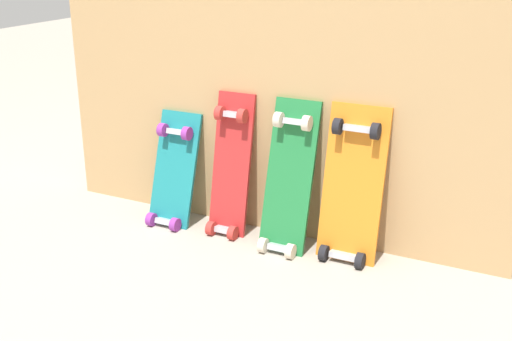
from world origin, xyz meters
TOP-DOWN VIEW (x-y plane):
  - ground_plane at (0.00, 0.00)m, footprint 12.00×12.00m
  - plywood_wall_panel at (0.00, 0.07)m, footprint 2.01×0.04m
  - skateboard_teal at (-0.41, -0.05)m, footprint 0.20×0.23m
  - skateboard_red at (-0.14, -0.03)m, footprint 0.17×0.19m
  - skateboard_green at (0.14, -0.06)m, footprint 0.19×0.24m
  - skateboard_orange at (0.40, -0.03)m, footprint 0.24×0.20m

SIDE VIEW (x-z plane):
  - ground_plane at x=0.00m, z-range 0.00..0.00m
  - skateboard_teal at x=-0.41m, z-range -0.07..0.49m
  - skateboard_red at x=-0.14m, z-range -0.07..0.60m
  - skateboard_green at x=0.14m, z-range -0.07..0.60m
  - skateboard_orange at x=0.40m, z-range -0.06..0.61m
  - plywood_wall_panel at x=0.00m, z-range 0.00..1.60m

